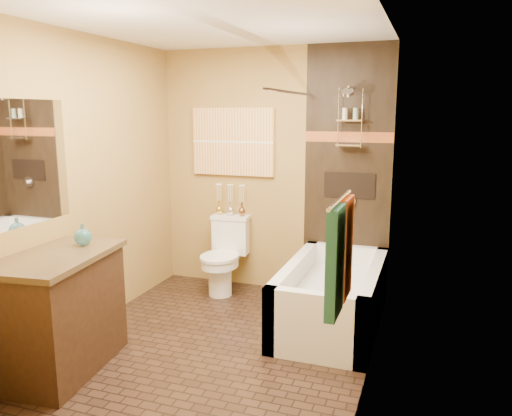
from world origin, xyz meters
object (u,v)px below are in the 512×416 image
at_px(bathtub, 332,301).
at_px(vanity, 58,312).
at_px(toilet, 224,255).
at_px(sunset_painting, 233,142).

distance_m(bathtub, vanity, 2.25).
height_order(bathtub, toilet, toilet).
height_order(sunset_painting, vanity, sunset_painting).
bearing_deg(sunset_painting, vanity, -103.07).
relative_size(sunset_painting, bathtub, 0.60).
bearing_deg(vanity, bathtub, 32.57).
relative_size(sunset_painting, vanity, 0.85).
distance_m(sunset_painting, bathtub, 1.95).
relative_size(bathtub, vanity, 1.42).
height_order(toilet, vanity, vanity).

